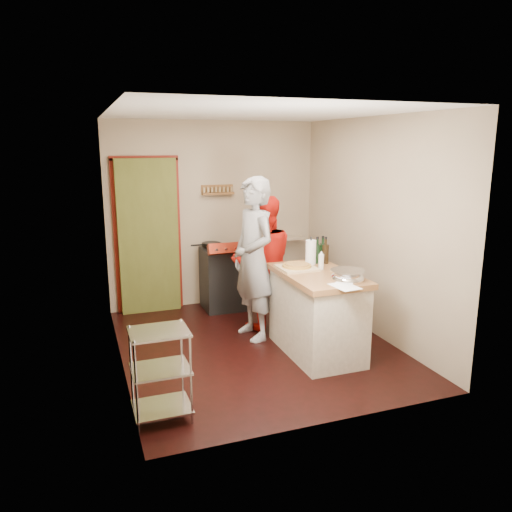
% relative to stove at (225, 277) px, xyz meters
% --- Properties ---
extents(floor, '(3.50, 3.50, 0.00)m').
position_rel_stove_xyz_m(floor, '(-0.05, -1.42, -0.45)').
color(floor, black).
rests_on(floor, ground).
extents(back_wall, '(3.00, 0.44, 2.60)m').
position_rel_stove_xyz_m(back_wall, '(-0.69, 0.36, 0.68)').
color(back_wall, tan).
rests_on(back_wall, ground).
extents(left_wall, '(0.04, 3.50, 2.60)m').
position_rel_stove_xyz_m(left_wall, '(-1.55, -1.42, 0.85)').
color(left_wall, tan).
rests_on(left_wall, ground).
extents(right_wall, '(0.04, 3.50, 2.60)m').
position_rel_stove_xyz_m(right_wall, '(1.45, -1.42, 0.85)').
color(right_wall, tan).
rests_on(right_wall, ground).
extents(ceiling, '(3.00, 3.50, 0.02)m').
position_rel_stove_xyz_m(ceiling, '(-0.05, -1.42, 2.16)').
color(ceiling, white).
rests_on(ceiling, back_wall).
extents(stove, '(0.60, 0.63, 1.00)m').
position_rel_stove_xyz_m(stove, '(0.00, 0.00, 0.00)').
color(stove, black).
rests_on(stove, ground).
extents(wire_shelving, '(0.48, 0.40, 0.80)m').
position_rel_stove_xyz_m(wire_shelving, '(-1.33, -2.62, -0.01)').
color(wire_shelving, silver).
rests_on(wire_shelving, ground).
extents(island, '(0.72, 1.34, 1.23)m').
position_rel_stove_xyz_m(island, '(0.52, -1.84, 0.04)').
color(island, beige).
rests_on(island, ground).
extents(person_stripe, '(0.58, 0.77, 1.92)m').
position_rel_stove_xyz_m(person_stripe, '(0.02, -1.15, 0.51)').
color(person_stripe, '#A7A7AB').
rests_on(person_stripe, ground).
extents(person_red, '(0.86, 0.70, 1.67)m').
position_rel_stove_xyz_m(person_red, '(0.25, -0.87, 0.39)').
color(person_red, red).
rests_on(person_red, ground).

